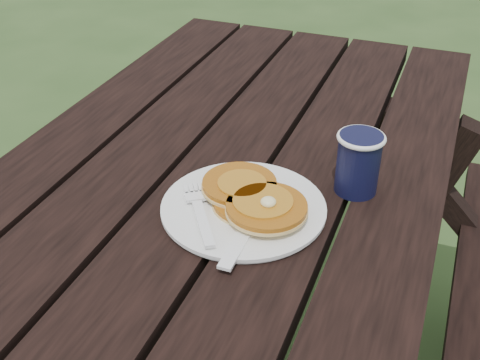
% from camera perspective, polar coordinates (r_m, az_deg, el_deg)
% --- Properties ---
extents(plate, '(0.26, 0.26, 0.01)m').
position_cam_1_polar(plate, '(0.93, 0.34, -2.71)').
color(plate, white).
rests_on(plate, picnic_table).
extents(pancake_stack, '(0.18, 0.16, 0.04)m').
position_cam_1_polar(pancake_stack, '(0.92, 1.27, -1.73)').
color(pancake_stack, '#AE6113').
rests_on(pancake_stack, plate).
extents(knife, '(0.02, 0.18, 0.00)m').
position_cam_1_polar(knife, '(0.87, 0.61, -4.76)').
color(knife, white).
rests_on(knife, plate).
extents(fork, '(0.12, 0.15, 0.01)m').
position_cam_1_polar(fork, '(0.88, -3.51, -4.11)').
color(fork, white).
rests_on(fork, plate).
extents(coffee_cup, '(0.08, 0.08, 0.10)m').
position_cam_1_polar(coffee_cup, '(0.97, 11.18, 1.90)').
color(coffee_cup, black).
rests_on(coffee_cup, picnic_table).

